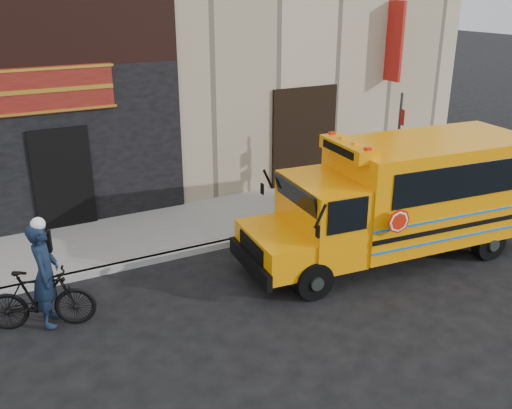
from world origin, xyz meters
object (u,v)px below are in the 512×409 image
Objects in this scene: school_bus at (405,195)px; sign_pole at (398,148)px; cyclist at (46,277)px; bicycle at (40,299)px.

school_bus is 2.12× the size of sign_pole.
cyclist is at bearing 174.39° from school_bus.
bicycle is (-9.64, -1.53, -1.24)m from sign_pole.
bicycle is 0.44m from cyclist.
cyclist is at bearing -170.92° from sign_pole.
cyclist is (-7.77, 0.76, -0.50)m from school_bus.
school_bus reaches higher than cyclist.
school_bus is 8.01m from bicycle.
bicycle is at bearing 174.60° from school_bus.
school_bus is 7.82m from cyclist.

